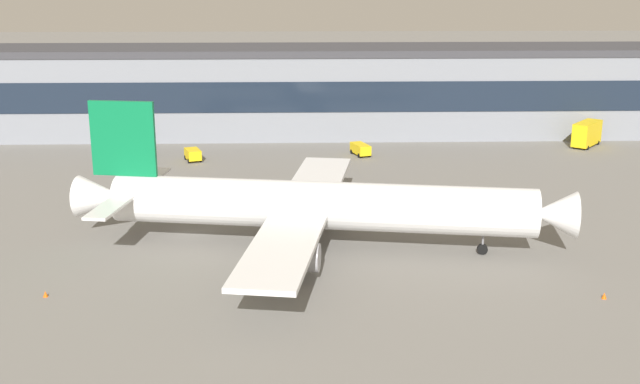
{
  "coord_description": "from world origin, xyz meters",
  "views": [
    {
      "loc": [
        12.32,
        -83.53,
        28.78
      ],
      "look_at": [
        14.82,
        0.28,
        5.0
      ],
      "focal_mm": 44.23,
      "sensor_mm": 36.0,
      "label": 1
    }
  ],
  "objects_px": {
    "airliner": "(313,205)",
    "follow_me_car": "(361,149)",
    "catering_truck": "(587,133)",
    "baggage_tug": "(193,154)",
    "pushback_tractor": "(135,150)",
    "traffic_cone_0": "(45,294)",
    "traffic_cone_1": "(604,296)"
  },
  "relations": [
    {
      "from": "baggage_tug",
      "to": "pushback_tractor",
      "type": "distance_m",
      "value": 10.07
    },
    {
      "from": "catering_truck",
      "to": "traffic_cone_0",
      "type": "bearing_deg",
      "value": -139.51
    },
    {
      "from": "airliner",
      "to": "follow_me_car",
      "type": "xyz_separation_m",
      "value": [
        8.58,
        42.76,
        -3.57
      ]
    },
    {
      "from": "baggage_tug",
      "to": "traffic_cone_1",
      "type": "xyz_separation_m",
      "value": [
        43.96,
        -54.63,
        -0.79
      ]
    },
    {
      "from": "airliner",
      "to": "traffic_cone_1",
      "type": "height_order",
      "value": "airliner"
    },
    {
      "from": "follow_me_car",
      "to": "traffic_cone_0",
      "type": "bearing_deg",
      "value": -120.87
    },
    {
      "from": "follow_me_car",
      "to": "catering_truck",
      "type": "bearing_deg",
      "value": 8.47
    },
    {
      "from": "airliner",
      "to": "follow_me_car",
      "type": "relative_size",
      "value": 11.16
    },
    {
      "from": "airliner",
      "to": "baggage_tug",
      "type": "distance_m",
      "value": 43.85
    },
    {
      "from": "catering_truck",
      "to": "traffic_cone_0",
      "type": "xyz_separation_m",
      "value": [
        -71.8,
        -61.31,
        -2.01
      ]
    },
    {
      "from": "baggage_tug",
      "to": "pushback_tractor",
      "type": "xyz_separation_m",
      "value": [
        -9.51,
        3.31,
        -0.04
      ]
    },
    {
      "from": "catering_truck",
      "to": "follow_me_car",
      "type": "distance_m",
      "value": 39.03
    },
    {
      "from": "airliner",
      "to": "follow_me_car",
      "type": "height_order",
      "value": "airliner"
    },
    {
      "from": "follow_me_car",
      "to": "traffic_cone_1",
      "type": "distance_m",
      "value": 60.12
    },
    {
      "from": "pushback_tractor",
      "to": "traffic_cone_0",
      "type": "relative_size",
      "value": 8.66
    },
    {
      "from": "traffic_cone_0",
      "to": "pushback_tractor",
      "type": "bearing_deg",
      "value": 92.76
    },
    {
      "from": "traffic_cone_0",
      "to": "traffic_cone_1",
      "type": "height_order",
      "value": "traffic_cone_1"
    },
    {
      "from": "catering_truck",
      "to": "traffic_cone_1",
      "type": "relative_size",
      "value": 12.38
    },
    {
      "from": "airliner",
      "to": "follow_me_car",
      "type": "bearing_deg",
      "value": 78.66
    },
    {
      "from": "catering_truck",
      "to": "baggage_tug",
      "type": "bearing_deg",
      "value": -172.46
    },
    {
      "from": "baggage_tug",
      "to": "pushback_tractor",
      "type": "height_order",
      "value": "baggage_tug"
    },
    {
      "from": "traffic_cone_1",
      "to": "airliner",
      "type": "bearing_deg",
      "value": 150.58
    },
    {
      "from": "pushback_tractor",
      "to": "catering_truck",
      "type": "bearing_deg",
      "value": 4.07
    },
    {
      "from": "airliner",
      "to": "pushback_tractor",
      "type": "height_order",
      "value": "airliner"
    },
    {
      "from": "traffic_cone_0",
      "to": "traffic_cone_1",
      "type": "bearing_deg",
      "value": -2.18
    },
    {
      "from": "airliner",
      "to": "pushback_tractor",
      "type": "relative_size",
      "value": 11.01
    },
    {
      "from": "baggage_tug",
      "to": "catering_truck",
      "type": "xyz_separation_m",
      "value": [
        64.99,
        8.61,
        1.21
      ]
    },
    {
      "from": "airliner",
      "to": "pushback_tractor",
      "type": "xyz_separation_m",
      "value": [
        -27.34,
        43.21,
        -3.61
      ]
    },
    {
      "from": "follow_me_car",
      "to": "traffic_cone_1",
      "type": "xyz_separation_m",
      "value": [
        17.55,
        -57.5,
        -0.8
      ]
    },
    {
      "from": "baggage_tug",
      "to": "traffic_cone_0",
      "type": "xyz_separation_m",
      "value": [
        -6.81,
        -52.7,
        -0.81
      ]
    },
    {
      "from": "pushback_tractor",
      "to": "airliner",
      "type": "bearing_deg",
      "value": -57.67
    },
    {
      "from": "catering_truck",
      "to": "follow_me_car",
      "type": "xyz_separation_m",
      "value": [
        -38.58,
        -5.74,
        -1.2
      ]
    }
  ]
}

